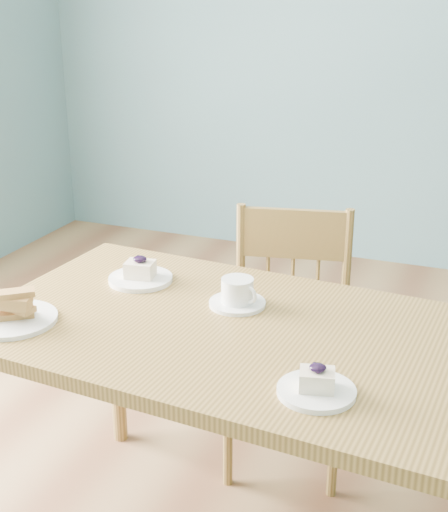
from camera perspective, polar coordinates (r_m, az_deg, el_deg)
The scene contains 7 objects.
room at distance 1.45m, azimuth 15.38°, elevation 14.60°, with size 5.01×5.01×2.71m.
dining_table at distance 1.79m, azimuth 1.20°, elevation -7.76°, with size 1.36×0.84×0.70m.
dining_chair at distance 2.31m, azimuth 5.13°, elevation -6.71°, with size 0.45×0.44×0.84m.
cheesecake_plate_near at distance 1.49m, azimuth 7.42°, elevation -10.29°, with size 0.16×0.16×0.07m.
cheesecake_plate_far at distance 2.03m, azimuth -6.71°, elevation -1.50°, with size 0.18×0.18×0.08m.
coffee_cup at distance 1.86m, azimuth 1.11°, elevation -3.08°, with size 0.15×0.15×0.07m.
biscotti_plate at distance 1.85m, azimuth -16.64°, elevation -4.29°, with size 0.22×0.22×0.09m.
Camera 1 is at (0.17, -1.44, 1.48)m, focal length 50.00 mm.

